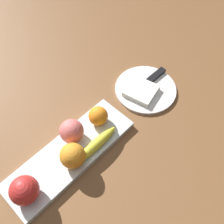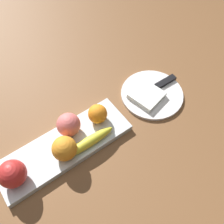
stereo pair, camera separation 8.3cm
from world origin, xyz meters
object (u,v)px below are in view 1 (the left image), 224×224
at_px(banana, 94,146).
at_px(orange_near_apple, 73,156).
at_px(peach, 72,131).
at_px(dinner_plate, 146,90).
at_px(orange_near_banana, 98,116).
at_px(folded_napkin, 142,91).
at_px(knife, 153,78).
at_px(fruit_tray, 71,155).
at_px(apple, 24,190).

relative_size(banana, orange_near_apple, 2.41).
xyz_separation_m(peach, dinner_plate, (-0.33, 0.04, -0.05)).
height_order(orange_near_banana, folded_napkin, orange_near_banana).
bearing_deg(banana, peach, -74.53).
xyz_separation_m(orange_near_apple, dinner_plate, (-0.38, -0.03, -0.05)).
height_order(dinner_plate, knife, knife).
bearing_deg(orange_near_banana, orange_near_apple, 17.53).
bearing_deg(folded_napkin, orange_near_apple, 4.40).
relative_size(peach, knife, 0.42).
height_order(orange_near_banana, knife, orange_near_banana).
relative_size(orange_near_banana, dinner_plate, 0.28).
bearing_deg(fruit_tray, orange_near_banana, -171.62).
relative_size(orange_near_banana, knife, 0.35).
bearing_deg(fruit_tray, dinner_plate, 180.00).
xyz_separation_m(orange_near_apple, peach, (-0.05, -0.06, 0.00)).
bearing_deg(orange_near_banana, fruit_tray, 8.38).
bearing_deg(banana, apple, -6.99).
bearing_deg(folded_napkin, dinner_plate, 180.00).
bearing_deg(peach, folded_napkin, 172.90).
distance_m(orange_near_apple, peach, 0.08).
bearing_deg(folded_napkin, banana, 8.37).
bearing_deg(orange_near_apple, folded_napkin, -175.60).
distance_m(banana, orange_near_apple, 0.08).
height_order(banana, folded_napkin, banana).
distance_m(peach, dinner_plate, 0.33).
distance_m(banana, folded_napkin, 0.28).
height_order(apple, knife, apple).
bearing_deg(apple, peach, -167.14).
height_order(fruit_tray, orange_near_banana, orange_near_banana).
xyz_separation_m(apple, dinner_plate, (-0.53, -0.01, -0.06)).
xyz_separation_m(orange_near_banana, peach, (0.10, -0.02, 0.01)).
height_order(fruit_tray, orange_near_apple, orange_near_apple).
distance_m(fruit_tray, folded_napkin, 0.34).
relative_size(apple, knife, 0.44).
bearing_deg(knife, orange_near_banana, -0.27).
xyz_separation_m(orange_near_banana, dinner_plate, (-0.23, 0.02, -0.05)).
bearing_deg(apple, folded_napkin, -178.82).
relative_size(peach, folded_napkin, 0.73).
height_order(peach, knife, peach).
relative_size(orange_near_banana, peach, 0.84).
bearing_deg(banana, folded_napkin, -171.09).
bearing_deg(orange_near_apple, knife, -174.80).
bearing_deg(banana, fruit_tray, -32.15).
relative_size(orange_near_apple, peach, 1.00).
bearing_deg(banana, orange_near_banana, -141.23).
relative_size(fruit_tray, orange_near_apple, 5.75).
xyz_separation_m(banana, knife, (-0.36, -0.05, -0.02)).
bearing_deg(banana, knife, -171.07).
relative_size(fruit_tray, folded_napkin, 4.18).
bearing_deg(apple, orange_near_banana, -174.18).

